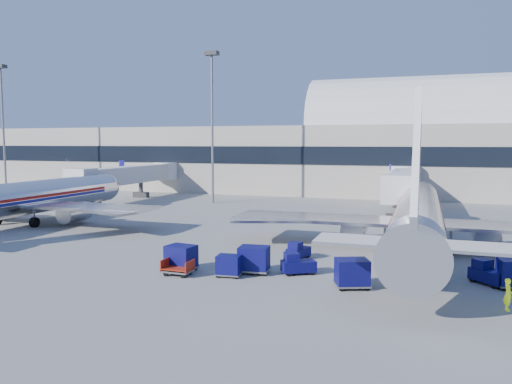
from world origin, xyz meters
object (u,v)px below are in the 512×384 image
(mast_west, at_px, (212,105))
(mast_far_west, at_px, (2,110))
(cart_solo_near, at_px, (352,273))
(cart_open_red, at_px, (178,270))
(jetbridge_mid, at_px, (133,175))
(cart_train_a, at_px, (254,259))
(airliner_mid, at_px, (21,199))
(tug_lead, at_px, (297,264))
(jetbridge_near, at_px, (402,181))
(tug_left, at_px, (298,251))
(cart_train_c, at_px, (181,257))
(airliner_main, at_px, (418,217))
(cart_train_b, at_px, (229,265))
(ramp_worker, at_px, (508,294))
(tug_right, at_px, (488,273))

(mast_west, bearing_deg, mast_far_west, 180.00)
(cart_solo_near, xyz_separation_m, cart_open_red, (-11.80, -0.77, -0.60))
(jetbridge_mid, height_order, cart_train_a, jetbridge_mid)
(airliner_mid, xyz_separation_m, cart_solo_near, (38.31, -12.79, -1.94))
(airliner_mid, distance_m, cart_train_a, 33.33)
(tug_lead, bearing_deg, jetbridge_near, 51.70)
(tug_left, xyz_separation_m, cart_train_c, (-6.99, -6.31, 0.35))
(mast_west, bearing_deg, jetbridge_near, 1.68)
(cart_train_a, bearing_deg, jetbridge_mid, 126.52)
(cart_train_a, distance_m, cart_open_red, 5.31)
(airliner_main, bearing_deg, jetbridge_mid, 149.36)
(airliner_mid, relative_size, cart_train_b, 20.94)
(tug_lead, relative_size, cart_train_a, 1.14)
(jetbridge_near, relative_size, ramp_worker, 15.51)
(cart_train_a, bearing_deg, mast_west, 112.33)
(tug_lead, bearing_deg, ramp_worker, -46.02)
(tug_right, xyz_separation_m, tug_left, (-13.38, 2.92, -0.07))
(tug_right, distance_m, ramp_worker, 5.27)
(ramp_worker, bearing_deg, tug_right, -2.07)
(airliner_mid, xyz_separation_m, jetbridge_near, (39.60, 26.30, 1.00))
(tug_lead, height_order, ramp_worker, ramp_worker)
(mast_west, bearing_deg, tug_right, -44.99)
(mast_west, bearing_deg, jetbridge_mid, 176.79)
(airliner_main, distance_m, mast_far_west, 75.44)
(airliner_main, distance_m, cart_solo_near, 13.45)
(airliner_mid, bearing_deg, ramp_worker, -16.89)
(jetbridge_mid, bearing_deg, ramp_worker, -39.42)
(cart_train_c, relative_size, cart_solo_near, 0.90)
(airliner_mid, height_order, cart_open_red, airliner_mid)
(airliner_mid, bearing_deg, tug_lead, -17.20)
(tug_right, xyz_separation_m, cart_train_c, (-20.37, -3.40, 0.27))
(cart_train_a, distance_m, ramp_worker, 15.92)
(airliner_main, height_order, mast_far_west, mast_far_west)
(jetbridge_near, bearing_deg, tug_left, -101.29)
(airliner_main, xyz_separation_m, ramp_worker, (4.94, -14.25, -2.04))
(jetbridge_mid, xyz_separation_m, mast_west, (14.40, -0.81, 10.86))
(cart_train_b, height_order, cart_train_c, cart_train_c)
(airliner_mid, bearing_deg, cart_train_c, -25.38)
(jetbridge_near, bearing_deg, jetbridge_mid, 180.00)
(tug_right, height_order, ramp_worker, ramp_worker)
(airliner_main, height_order, cart_open_red, airliner_main)
(cart_open_red, bearing_deg, tug_left, 49.75)
(cart_solo_near, bearing_deg, airliner_mid, 139.63)
(cart_train_b, bearing_deg, cart_open_red, -171.66)
(mast_far_west, bearing_deg, jetbridge_mid, 1.81)
(tug_left, bearing_deg, tug_right, -83.72)
(mast_west, xyz_separation_m, tug_right, (34.51, -34.50, -14.08))
(jetbridge_mid, bearing_deg, cart_solo_near, -43.84)
(mast_far_west, bearing_deg, tug_lead, -30.12)
(tug_left, height_order, cart_train_a, cart_train_a)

